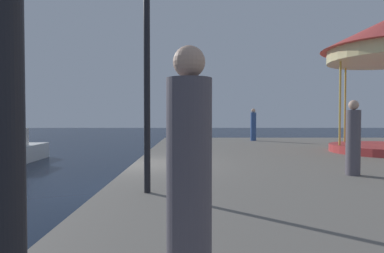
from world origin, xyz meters
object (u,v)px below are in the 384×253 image
at_px(lamp_post_mid_promenade, 147,24).
at_px(person_far_corner, 253,126).
at_px(person_by_the_water, 189,184).
at_px(motorboat_white, 6,151).
at_px(bollard_north, 172,138).
at_px(person_near_carousel, 353,140).
at_px(bollard_south, 168,138).

bearing_deg(lamp_post_mid_promenade, person_far_corner, 71.62).
relative_size(person_far_corner, person_by_the_water, 1.00).
height_order(motorboat_white, bollard_north, motorboat_white).
height_order(person_near_carousel, person_far_corner, person_far_corner).
bearing_deg(bollard_north, motorboat_white, -154.53).
relative_size(lamp_post_mid_promenade, person_by_the_water, 2.39).
relative_size(bollard_north, person_near_carousel, 0.22).
distance_m(bollard_north, person_far_corner, 4.99).
bearing_deg(person_near_carousel, bollard_south, 115.06).
relative_size(motorboat_white, bollard_south, 13.67).
bearing_deg(bollard_south, motorboat_white, -155.45).
bearing_deg(bollard_north, bollard_south, -129.56).
relative_size(person_near_carousel, person_far_corner, 0.94).
distance_m(lamp_post_mid_promenade, person_near_carousel, 5.64).
relative_size(motorboat_white, person_far_corner, 2.80).
height_order(bollard_south, bollard_north, same).
bearing_deg(person_near_carousel, person_far_corner, 90.71).
distance_m(motorboat_white, person_by_the_water, 16.09).
height_order(lamp_post_mid_promenade, person_by_the_water, lamp_post_mid_promenade).
relative_size(motorboat_white, person_by_the_water, 2.81).
xyz_separation_m(motorboat_white, bollard_south, (7.49, 3.42, 0.38)).
bearing_deg(lamp_post_mid_promenade, person_by_the_water, -78.17).
xyz_separation_m(person_near_carousel, person_by_the_water, (-4.00, -5.67, 0.05)).
distance_m(person_near_carousel, person_far_corner, 12.11).
height_order(lamp_post_mid_promenade, bollard_south, lamp_post_mid_promenade).
relative_size(lamp_post_mid_promenade, bollard_south, 11.66).
xyz_separation_m(motorboat_white, lamp_post_mid_promenade, (7.94, -9.67, 3.34)).
xyz_separation_m(lamp_post_mid_promenade, person_by_the_water, (0.80, -3.80, -2.24)).
xyz_separation_m(bollard_north, person_near_carousel, (5.04, -11.46, 0.66)).
bearing_deg(person_far_corner, person_by_the_water, -102.22).
relative_size(lamp_post_mid_promenade, person_near_carousel, 2.54).
height_order(motorboat_white, person_near_carousel, person_near_carousel).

